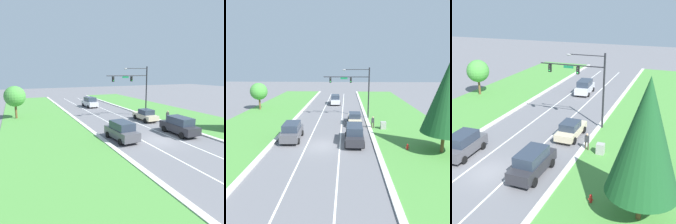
{
  "view_description": "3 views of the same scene",
  "coord_description": "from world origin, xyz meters",
  "views": [
    {
      "loc": [
        -13.9,
        -18.33,
        7.28
      ],
      "look_at": [
        -1.5,
        9.37,
        1.6
      ],
      "focal_mm": 35.0,
      "sensor_mm": 36.0,
      "label": 1
    },
    {
      "loc": [
        2.41,
        -22.04,
        8.74
      ],
      "look_at": [
        1.11,
        12.99,
        0.81
      ],
      "focal_mm": 35.0,
      "sensor_mm": 36.0,
      "label": 2
    },
    {
      "loc": [
        13.58,
        -18.1,
        12.92
      ],
      "look_at": [
        1.26,
        13.01,
        0.96
      ],
      "focal_mm": 50.0,
      "sensor_mm": 36.0,
      "label": 3
    }
  ],
  "objects": [
    {
      "name": "ground_plane",
      "position": [
        0.0,
        0.0,
        0.0
      ],
      "size": [
        160.0,
        160.0,
        0.0
      ],
      "primitive_type": "plane",
      "color": "slate"
    },
    {
      "name": "lane_stripe_inner_left",
      "position": [
        -1.8,
        0.0,
        0.0
      ],
      "size": [
        0.14,
        81.0,
        0.01
      ],
      "color": "white",
      "rests_on": "ground_plane"
    },
    {
      "name": "charcoal_suv",
      "position": [
        3.37,
        1.0,
        1.07
      ],
      "size": [
        2.14,
        5.08,
        2.08
      ],
      "rotation": [
        0.0,
        0.0,
        -0.01
      ],
      "color": "#28282D",
      "rests_on": "ground_plane"
    },
    {
      "name": "curb_strip_right",
      "position": [
        5.65,
        0.0,
        0.07
      ],
      "size": [
        0.5,
        90.0,
        0.15
      ],
      "color": "beige",
      "rests_on": "ground_plane"
    },
    {
      "name": "oak_near_left_tree",
      "position": [
        -13.92,
        18.03,
        3.49
      ],
      "size": [
        3.16,
        3.16,
        5.09
      ],
      "color": "brown",
      "rests_on": "ground_plane"
    },
    {
      "name": "silver_suv",
      "position": [
        0.12,
        24.18,
        1.03
      ],
      "size": [
        2.31,
        4.92,
        2.04
      ],
      "rotation": [
        0.0,
        0.0,
        0.06
      ],
      "color": "silver",
      "rests_on": "ground_plane"
    },
    {
      "name": "lane_stripe_inner_right",
      "position": [
        1.8,
        0.0,
        0.0
      ],
      "size": [
        0.14,
        81.0,
        0.01
      ],
      "color": "white",
      "rests_on": "ground_plane"
    },
    {
      "name": "champagne_sedan",
      "position": [
        3.69,
        8.74,
        0.86
      ],
      "size": [
        2.03,
        4.7,
        1.72
      ],
      "rotation": [
        0.0,
        0.0,
        -0.01
      ],
      "color": "beige",
      "rests_on": "ground_plane"
    },
    {
      "name": "traffic_signal_mast",
      "position": [
        3.97,
        12.21,
        5.32
      ],
      "size": [
        7.19,
        0.41,
        8.04
      ],
      "color": "black",
      "rests_on": "ground_plane"
    },
    {
      "name": "utility_cabinet",
      "position": [
        7.42,
        6.22,
        0.53
      ],
      "size": [
        0.7,
        0.6,
        1.05
      ],
      "color": "#9E9E99",
      "rests_on": "ground_plane"
    },
    {
      "name": "pedestrian",
      "position": [
        6.05,
        6.57,
        0.94
      ],
      "size": [
        0.4,
        0.26,
        1.69
      ],
      "rotation": [
        0.0,
        0.0,
        3.02
      ],
      "color": "#42382D",
      "rests_on": "ground_plane"
    },
    {
      "name": "curb_strip_left",
      "position": [
        -5.65,
        0.0,
        0.07
      ],
      "size": [
        0.5,
        90.0,
        0.15
      ],
      "color": "beige",
      "rests_on": "ground_plane"
    },
    {
      "name": "grass_verge_left",
      "position": [
        -10.9,
        0.0,
        0.04
      ],
      "size": [
        10.0,
        90.0,
        0.08
      ],
      "color": "#4C8E3D",
      "rests_on": "ground_plane"
    },
    {
      "name": "graphite_suv",
      "position": [
        -3.78,
        1.76,
        1.04
      ],
      "size": [
        2.29,
        4.74,
        2.04
      ],
      "rotation": [
        0.0,
        0.0,
        0.05
      ],
      "color": "#4C4C51",
      "rests_on": "ground_plane"
    }
  ]
}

